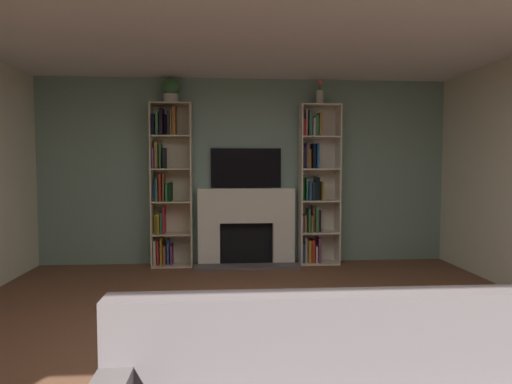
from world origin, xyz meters
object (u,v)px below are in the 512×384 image
Objects in this scene: potted_plant at (171,90)px; vase_with_flowers at (320,95)px; bookshelf_right at (315,187)px; tv at (246,168)px; bookshelf_left at (168,183)px; fireplace at (246,224)px.

potted_plant and vase_with_flowers have the same top height.
potted_plant reaches higher than bookshelf_right.
potted_plant is (-1.02, -0.12, 1.06)m from tv.
bookshelf_left is 1.00× the size of bookshelf_right.
bookshelf_right is 1.28m from vase_with_flowers.
fireplace is at bearing -90.00° from tv.
bookshelf_left reaches higher than fireplace.
fireplace is 0.80m from tv.
bookshelf_left is 1.27m from potted_plant.
potted_plant reaches higher than bookshelf_left.
fireplace is 0.65× the size of bookshelf_right.
fireplace is 1.47× the size of tv.
vase_with_flowers is at bearing -29.39° from bookshelf_right.
bookshelf_left is at bearing -179.93° from bookshelf_right.
vase_with_flowers is (2.04, 0.00, -0.05)m from potted_plant.
fireplace is 4.20× the size of potted_plant.
bookshelf_left is at bearing 179.22° from vase_with_flowers.
bookshelf_left is (-1.08, -0.09, -0.21)m from tv.
tv is 0.44× the size of bookshelf_left.
bookshelf_left is at bearing -179.25° from fireplace.
potted_plant is at bearing -179.98° from vase_with_flowers.
vase_with_flowers reaches higher than bookshelf_left.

